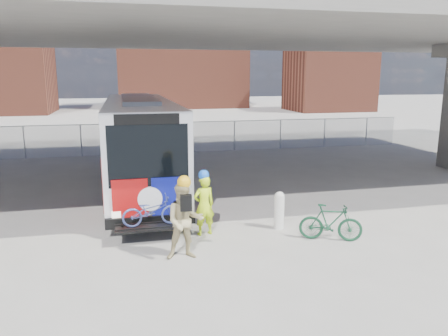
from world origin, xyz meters
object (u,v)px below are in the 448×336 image
object	(u,v)px
cyclist_tan	(185,220)
bollard	(279,209)
bus	(140,136)
cyclist_hivis	(204,204)
bike_parked	(331,222)

from	to	relation	value
cyclist_tan	bollard	bearing A→B (deg)	30.52
bollard	cyclist_tan	world-z (taller)	cyclist_tan
bus	cyclist_tan	size ratio (longest dim) A/B	6.00
bollard	bus	bearing A→B (deg)	121.00
bus	cyclist_hivis	xyz separation A→B (m)	(1.51, -6.33, -1.18)
cyclist_hivis	bike_parked	bearing A→B (deg)	146.36
bollard	bike_parked	distance (m)	1.64
bollard	cyclist_tan	bearing A→B (deg)	-153.21
cyclist_hivis	bike_parked	world-z (taller)	cyclist_hivis
cyclist_tan	cyclist_hivis	bearing A→B (deg)	67.21
cyclist_tan	bike_parked	size ratio (longest dim) A/B	1.24
bollard	bike_parked	xyz separation A→B (m)	(1.06, -1.25, -0.09)
bollard	cyclist_hivis	distance (m)	2.32
bus	cyclist_hivis	bearing A→B (deg)	-76.59
cyclist_hivis	bus	bearing A→B (deg)	-89.75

